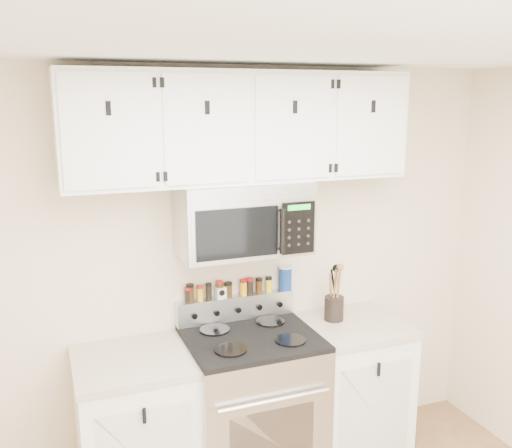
{
  "coord_description": "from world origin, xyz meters",
  "views": [
    {
      "loc": [
        -1.1,
        -1.48,
        2.32
      ],
      "look_at": [
        0.04,
        1.45,
        1.61
      ],
      "focal_mm": 40.0,
      "sensor_mm": 36.0,
      "label": 1
    }
  ],
  "objects_px": {
    "range": "(252,407)",
    "microwave": "(244,218)",
    "utensil_crock": "(334,306)",
    "salt_canister": "(285,278)"
  },
  "relations": [
    {
      "from": "microwave",
      "to": "salt_canister",
      "type": "height_order",
      "value": "microwave"
    },
    {
      "from": "range",
      "to": "utensil_crock",
      "type": "bearing_deg",
      "value": 9.84
    },
    {
      "from": "range",
      "to": "microwave",
      "type": "bearing_deg",
      "value": 89.77
    },
    {
      "from": "microwave",
      "to": "utensil_crock",
      "type": "relative_size",
      "value": 2.11
    },
    {
      "from": "microwave",
      "to": "utensil_crock",
      "type": "xyz_separation_m",
      "value": [
        0.6,
        -0.02,
        -0.62
      ]
    },
    {
      "from": "utensil_crock",
      "to": "microwave",
      "type": "bearing_deg",
      "value": 177.9
    },
    {
      "from": "microwave",
      "to": "salt_canister",
      "type": "bearing_deg",
      "value": 24.61
    },
    {
      "from": "range",
      "to": "microwave",
      "type": "height_order",
      "value": "microwave"
    },
    {
      "from": "range",
      "to": "salt_canister",
      "type": "distance_m",
      "value": 0.82
    },
    {
      "from": "microwave",
      "to": "utensil_crock",
      "type": "bearing_deg",
      "value": -2.1
    }
  ]
}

